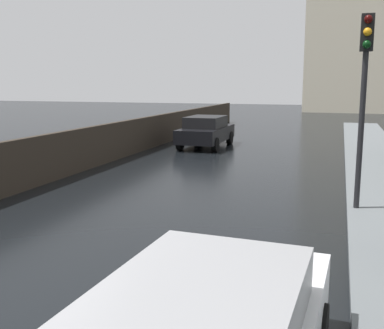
{
  "coord_description": "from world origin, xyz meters",
  "views": [
    {
      "loc": [
        3.75,
        -4.13,
        2.85
      ],
      "look_at": [
        0.28,
        6.69,
        0.85
      ],
      "focal_mm": 43.26,
      "sensor_mm": 36.0,
      "label": 1
    }
  ],
  "objects": [
    {
      "name": "distant_tower",
      "position": [
        4.93,
        46.72,
        10.86
      ],
      "size": [
        9.73,
        8.07,
        25.72
      ],
      "color": "beige",
      "rests_on": "ground"
    },
    {
      "name": "traffic_light",
      "position": [
        4.19,
        6.39,
        3.01
      ],
      "size": [
        0.26,
        0.39,
        4.12
      ],
      "color": "black",
      "rests_on": "sidewalk_strip"
    },
    {
      "name": "car_black_mid_road",
      "position": [
        -2.0,
        15.9,
        0.73
      ],
      "size": [
        1.81,
        4.04,
        1.39
      ],
      "rotation": [
        0.0,
        0.0,
        3.14
      ],
      "color": "black",
      "rests_on": "ground"
    }
  ]
}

